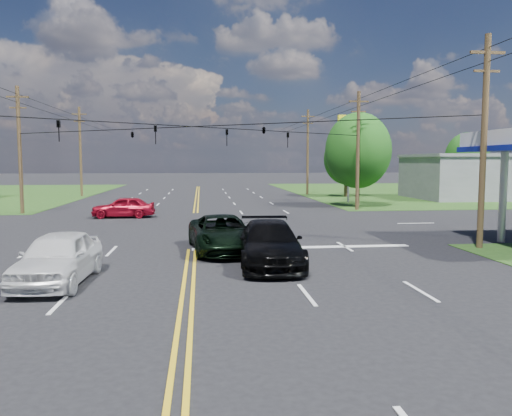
{
  "coord_description": "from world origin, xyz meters",
  "views": [
    {
      "loc": [
        0.43,
        -18.15,
        3.93
      ],
      "look_at": [
        3.1,
        6.0,
        1.66
      ],
      "focal_mm": 35.0,
      "sensor_mm": 36.0,
      "label": 1
    }
  ],
  "objects": [
    {
      "name": "pole_ne",
      "position": [
        13.0,
        21.0,
        4.92
      ],
      "size": [
        1.6,
        0.28,
        9.5
      ],
      "color": "#48361E",
      "rests_on": "ground"
    },
    {
      "name": "grass_ne",
      "position": [
        35.0,
        44.0,
        0.0
      ],
      "size": [
        46.0,
        48.0,
        0.03
      ],
      "primitive_type": "cube",
      "color": "#1E4114",
      "rests_on": "ground"
    },
    {
      "name": "span_wire_signals",
      "position": [
        0.0,
        12.0,
        6.0
      ],
      "size": [
        26.0,
        18.0,
        1.13
      ],
      "color": "black",
      "rests_on": "ground"
    },
    {
      "name": "pole_right_far",
      "position": [
        13.0,
        40.0,
        5.17
      ],
      "size": [
        1.6,
        0.28,
        10.0
      ],
      "color": "#48361E",
      "rests_on": "ground"
    },
    {
      "name": "suv_black",
      "position": [
        3.0,
        0.37,
        0.83
      ],
      "size": [
        2.59,
        5.81,
        1.65
      ],
      "primitive_type": "imported",
      "rotation": [
        0.0,
        0.0,
        -0.05
      ],
      "color": "black",
      "rests_on": "ground"
    },
    {
      "name": "stop_bar",
      "position": [
        5.0,
        4.0,
        0.0
      ],
      "size": [
        10.0,
        0.5,
        0.02
      ],
      "primitive_type": "cube",
      "color": "silver",
      "rests_on": "ground"
    },
    {
      "name": "tree_right_b",
      "position": [
        16.5,
        36.0,
        4.22
      ],
      "size": [
        4.94,
        4.94,
        7.09
      ],
      "color": "#48361E",
      "rests_on": "ground"
    },
    {
      "name": "pole_left_far",
      "position": [
        -13.0,
        40.0,
        5.17
      ],
      "size": [
        1.6,
        0.28,
        10.0
      ],
      "color": "#48361E",
      "rests_on": "ground"
    },
    {
      "name": "power_lines",
      "position": [
        0.0,
        10.0,
        8.6
      ],
      "size": [
        26.04,
        100.0,
        0.64
      ],
      "color": "black",
      "rests_on": "ground"
    },
    {
      "name": "tree_right_a",
      "position": [
        14.0,
        24.0,
        4.87
      ],
      "size": [
        5.7,
        5.7,
        8.18
      ],
      "color": "#48361E",
      "rests_on": "ground"
    },
    {
      "name": "tree_far_r",
      "position": [
        34.0,
        42.0,
        4.54
      ],
      "size": [
        5.32,
        5.32,
        7.63
      ],
      "color": "#48361E",
      "rests_on": "ground"
    },
    {
      "name": "polesign_ne",
      "position": [
        14.44,
        28.2,
        6.52
      ],
      "size": [
        2.3,
        0.47,
        8.32
      ],
      "color": "#A5A5AA",
      "rests_on": "ground"
    },
    {
      "name": "pickup_dkgreen",
      "position": [
        1.34,
        3.5,
        0.79
      ],
      "size": [
        3.16,
        5.9,
        1.57
      ],
      "primitive_type": "imported",
      "rotation": [
        0.0,
        0.0,
        0.1
      ],
      "color": "black",
      "rests_on": "ground"
    },
    {
      "name": "ground",
      "position": [
        0.0,
        12.0,
        0.0
      ],
      "size": [
        280.0,
        280.0,
        0.0
      ],
      "primitive_type": "plane",
      "color": "black",
      "rests_on": "ground"
    },
    {
      "name": "sedan_red",
      "position": [
        -5.0,
        17.5,
        0.74
      ],
      "size": [
        4.37,
        1.81,
        1.48
      ],
      "primitive_type": "imported",
      "rotation": [
        0.0,
        0.0,
        -1.59
      ],
      "color": "maroon",
      "rests_on": "ground"
    },
    {
      "name": "retail_ne",
      "position": [
        30.0,
        32.0,
        2.2
      ],
      "size": [
        14.0,
        10.0,
        4.4
      ],
      "primitive_type": "cube",
      "color": "slate",
      "rests_on": "ground"
    },
    {
      "name": "pickup_white",
      "position": [
        -4.19,
        -1.66,
        0.84
      ],
      "size": [
        2.2,
        5.01,
        1.68
      ],
      "primitive_type": "imported",
      "rotation": [
        0.0,
        0.0,
        -0.04
      ],
      "color": "silver",
      "rests_on": "ground"
    },
    {
      "name": "pole_se",
      "position": [
        13.0,
        3.0,
        4.92
      ],
      "size": [
        1.6,
        0.28,
        9.5
      ],
      "color": "#48361E",
      "rests_on": "ground"
    },
    {
      "name": "pole_nw",
      "position": [
        -13.0,
        21.0,
        4.92
      ],
      "size": [
        1.6,
        0.28,
        9.5
      ],
      "color": "#48361E",
      "rests_on": "ground"
    }
  ]
}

